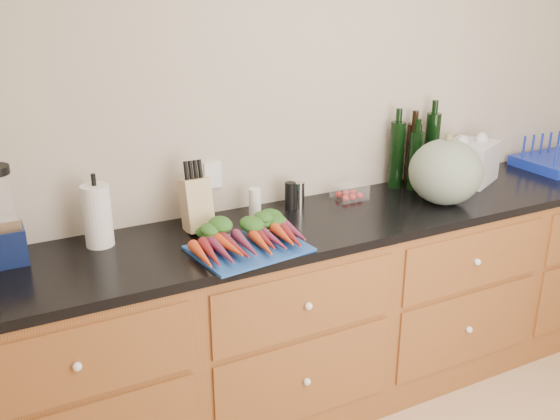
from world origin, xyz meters
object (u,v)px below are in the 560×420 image
carrots (244,237)px  dish_rack (560,160)px  cutting_board (249,249)px  tomato_box (350,192)px  blender_appliance (1,221)px  squash (445,172)px  knife_block (197,205)px  paper_towel (97,216)px

carrots → dish_rack: 2.06m
cutting_board → dish_rack: size_ratio=0.98×
dish_rack → tomato_box: bearing=176.2°
blender_appliance → cutting_board: bearing=-20.3°
squash → blender_appliance: blender_appliance is taller
cutting_board → knife_block: (-0.10, 0.30, 0.11)m
paper_towel → tomato_box: bearing=0.5°
paper_towel → carrots: bearing=-28.4°
blender_appliance → knife_block: 0.76m
paper_towel → tomato_box: size_ratio=1.66×
carrots → squash: squash is taller
cutting_board → blender_appliance: size_ratio=1.14×
carrots → cutting_board: bearing=-90.0°
cutting_board → dish_rack: dish_rack is taller
squash → knife_block: (-1.16, 0.23, -0.04)m
paper_towel → cutting_board: bearing=-32.0°
knife_block → tomato_box: bearing=2.2°
squash → dish_rack: bearing=9.4°
paper_towel → knife_block: bearing=-2.8°
paper_towel → knife_block: paper_towel is taller
carrots → tomato_box: bearing=22.5°
cutting_board → tomato_box: tomato_box is taller
squash → blender_appliance: 1.93m
paper_towel → knife_block: (0.41, -0.02, -0.01)m
blender_appliance → paper_towel: (0.35, 0.00, -0.04)m
carrots → blender_appliance: 0.91m
knife_block → cutting_board: bearing=-71.0°
cutting_board → squash: 1.07m
paper_towel → blender_appliance: bearing=-179.7°
tomato_box → dish_rack: bearing=-3.8°
carrots → knife_block: bearing=112.0°
blender_appliance → tomato_box: 1.56m
carrots → dish_rack: dish_rack is taller
cutting_board → paper_towel: size_ratio=1.70×
cutting_board → paper_towel: (-0.51, 0.32, 0.12)m
squash → paper_towel: 1.59m
knife_block → blender_appliance: bearing=178.6°
cutting_board → squash: squash is taller
paper_towel → tomato_box: 1.21m
cutting_board → carrots: size_ratio=0.96×
squash → cutting_board: bearing=-175.9°
cutting_board → squash: (1.06, 0.07, 0.15)m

